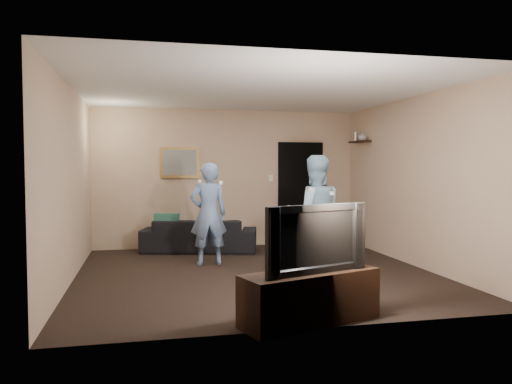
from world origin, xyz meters
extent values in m
plane|color=black|center=(0.00, 0.00, 0.00)|extent=(5.00, 5.00, 0.00)
cube|color=silver|center=(0.00, 0.00, 2.60)|extent=(5.00, 5.00, 0.04)
cube|color=tan|center=(0.00, 2.50, 1.30)|extent=(5.00, 0.04, 2.60)
cube|color=tan|center=(0.00, -2.50, 1.30)|extent=(5.00, 0.04, 2.60)
cube|color=tan|center=(-2.50, 0.00, 1.30)|extent=(0.04, 5.00, 2.60)
cube|color=tan|center=(2.50, 0.00, 1.30)|extent=(0.04, 5.00, 2.60)
imported|color=black|center=(-0.59, 2.00, 0.30)|extent=(2.16, 1.27, 0.59)
cube|color=#1A5043|center=(-1.17, 2.00, 0.48)|extent=(0.46, 0.24, 0.44)
cube|color=olive|center=(-0.90, 2.48, 1.60)|extent=(0.72, 0.05, 0.57)
cube|color=slate|center=(-0.90, 2.45, 1.60)|extent=(0.62, 0.01, 0.47)
cube|color=black|center=(1.45, 2.47, 1.00)|extent=(0.90, 0.06, 2.00)
cube|color=silver|center=(0.85, 2.48, 1.30)|extent=(0.08, 0.02, 0.12)
cube|color=black|center=(2.39, 1.80, 1.99)|extent=(0.20, 0.60, 0.03)
imported|color=#B5B6BA|center=(2.39, 1.68, 2.09)|extent=(0.15, 0.15, 0.16)
cylinder|color=silver|center=(2.39, 1.98, 2.09)|extent=(0.06, 0.06, 0.18)
cube|color=black|center=(0.03, -2.31, 0.25)|extent=(1.49, 0.88, 0.51)
imported|color=black|center=(0.03, -2.31, 0.84)|extent=(1.14, 0.51, 0.67)
imported|color=#6D8EBD|center=(-0.58, 0.79, 0.79)|extent=(0.59, 0.40, 1.59)
cube|color=white|center=(-0.74, 0.57, 1.31)|extent=(0.04, 0.14, 0.04)
cube|color=white|center=(-0.42, 0.57, 1.28)|extent=(0.05, 0.09, 0.05)
imported|color=#8EB6CF|center=(0.79, -0.27, 0.84)|extent=(0.89, 0.74, 1.69)
cube|color=white|center=(0.63, -0.49, 1.23)|extent=(0.04, 0.14, 0.04)
cube|color=white|center=(0.95, -0.49, 1.16)|extent=(0.05, 0.09, 0.05)
camera|label=1|loc=(-1.53, -6.91, 1.54)|focal=35.00mm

